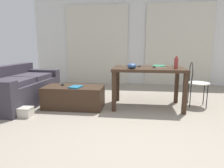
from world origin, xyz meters
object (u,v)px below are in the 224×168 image
bottle_near (176,63)px  shoebox (23,112)px  wire_chair (195,79)px  book_stack (159,66)px  tv_remote_primary (62,84)px  tv_remote_on_table (139,66)px  coffee_table (74,97)px  bowl (132,66)px  scissors (121,66)px  magazine (76,87)px  craft_table (148,73)px  couch (19,88)px

bottle_near → shoebox: size_ratio=0.72×
wire_chair → book_stack: wire_chair is taller
bottle_near → tv_remote_primary: 2.12m
book_stack → tv_remote_on_table: bearing=161.9°
bottle_near → tv_remote_on_table: bottle_near is taller
shoebox → coffee_table: bearing=39.1°
bowl → scissors: 0.52m
coffee_table → book_stack: 1.68m
wire_chair → scissors: bearing=177.8°
magazine → shoebox: size_ratio=0.79×
bowl → scissors: bowl is taller
craft_table → tv_remote_on_table: tv_remote_on_table is taller
bowl → scissors: size_ratio=1.40×
bottle_near → couch: bearing=179.5°
craft_table → magazine: 1.35m
book_stack → coffee_table: bearing=-169.8°
craft_table → bowl: size_ratio=7.98×
bottle_near → magazine: (-1.76, -0.20, -0.43)m
bottle_near → bowl: size_ratio=1.34×
book_stack → couch: bearing=-176.9°
bottle_near → bowl: 0.77m
coffee_table → tv_remote_on_table: 1.38m
tv_remote_on_table → bowl: bearing=-98.6°
wire_chair → scissors: size_ratio=7.30×
coffee_table → bottle_near: bearing=3.4°
book_stack → shoebox: size_ratio=0.94×
bowl → tv_remote_primary: 1.37m
couch → craft_table: bearing=2.5°
bottle_near → scissors: size_ratio=1.89×
coffee_table → craft_table: size_ratio=0.84×
couch → book_stack: book_stack is taller
scissors → bowl: bearing=-64.6°
couch → magazine: couch is taller
scissors → couch: bearing=-170.9°
craft_table → bottle_near: bearing=-16.1°
wire_chair → shoebox: (-2.93, -0.96, -0.44)m
tv_remote_on_table → shoebox: tv_remote_on_table is taller
scissors → magazine: scissors is taller
magazine → craft_table: bearing=26.9°
coffee_table → shoebox: bearing=-140.9°
scissors → magazine: 1.00m
couch → book_stack: 2.76m
couch → bottle_near: bottle_near is taller
couch → tv_remote_on_table: (2.36, 0.26, 0.45)m
craft_table → couch: bearing=-177.5°
bowl → couch: bearing=176.4°
tv_remote_primary → scissors: bearing=-4.8°
bowl → wire_chair: bearing=19.1°
tv_remote_on_table → magazine: size_ratio=0.67×
wire_chair → bowl: same height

